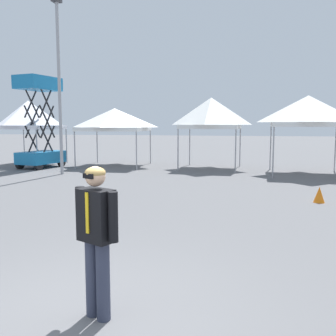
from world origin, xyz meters
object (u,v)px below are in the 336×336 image
(canopy_tent_behind_left, at_px, (115,120))
(canopy_tent_center, at_px, (211,113))
(light_pole_near_lift, at_px, (59,75))
(canopy_tent_right_of_center, at_px, (308,111))
(canopy_tent_behind_center, at_px, (29,115))
(scissor_lift, at_px, (40,141))
(person_foreground, at_px, (97,231))
(traffic_cone_lot_center, at_px, (319,195))

(canopy_tent_behind_left, bearing_deg, canopy_tent_center, -0.65)
(light_pole_near_lift, bearing_deg, canopy_tent_behind_left, 72.21)
(canopy_tent_behind_left, xyz_separation_m, canopy_tent_right_of_center, (9.57, -1.32, 0.33))
(canopy_tent_behind_center, xyz_separation_m, canopy_tent_right_of_center, (14.43, -0.93, 0.06))
(canopy_tent_center, relative_size, scissor_lift, 0.77)
(canopy_tent_behind_left, relative_size, person_foreground, 1.98)
(person_foreground, bearing_deg, light_pole_near_lift, 120.02)
(light_pole_near_lift, bearing_deg, canopy_tent_behind_center, 138.43)
(canopy_tent_behind_center, relative_size, light_pole_near_lift, 0.46)
(canopy_tent_center, distance_m, person_foreground, 15.19)
(canopy_tent_behind_left, xyz_separation_m, canopy_tent_center, (5.15, -0.06, 0.31))
(scissor_lift, distance_m, light_pole_near_lift, 4.32)
(canopy_tent_behind_left, bearing_deg, person_foreground, -70.17)
(canopy_tent_right_of_center, height_order, person_foreground, canopy_tent_right_of_center)
(canopy_tent_behind_left, height_order, canopy_tent_center, canopy_tent_center)
(canopy_tent_behind_center, distance_m, canopy_tent_behind_left, 4.88)
(light_pole_near_lift, bearing_deg, canopy_tent_right_of_center, 12.27)
(canopy_tent_right_of_center, height_order, light_pole_near_lift, light_pole_near_lift)
(canopy_tent_right_of_center, bearing_deg, light_pole_near_lift, -167.73)
(canopy_tent_center, bearing_deg, traffic_cone_lot_center, -62.70)
(canopy_tent_behind_center, height_order, scissor_lift, scissor_lift)
(scissor_lift, xyz_separation_m, traffic_cone_lot_center, (12.56, -6.12, -1.13))
(canopy_tent_right_of_center, distance_m, person_foreground, 14.53)
(canopy_tent_right_of_center, bearing_deg, canopy_tent_behind_left, 172.14)
(canopy_tent_behind_left, height_order, canopy_tent_right_of_center, canopy_tent_right_of_center)
(traffic_cone_lot_center, bearing_deg, canopy_tent_center, 117.30)
(canopy_tent_behind_left, bearing_deg, canopy_tent_right_of_center, -7.86)
(person_foreground, distance_m, light_pole_near_lift, 13.68)
(canopy_tent_right_of_center, xyz_separation_m, traffic_cone_lot_center, (-0.47, -6.40, -2.59))
(canopy_tent_right_of_center, bearing_deg, canopy_tent_center, 164.08)
(canopy_tent_center, xyz_separation_m, person_foreground, (0.31, -15.08, -1.76))
(canopy_tent_center, height_order, canopy_tent_right_of_center, canopy_tent_center)
(canopy_tent_behind_left, height_order, light_pole_near_lift, light_pole_near_lift)
(canopy_tent_behind_left, xyz_separation_m, person_foreground, (5.46, -15.14, -1.45))
(canopy_tent_behind_center, xyz_separation_m, traffic_cone_lot_center, (13.96, -7.32, -2.52))
(light_pole_near_lift, bearing_deg, traffic_cone_lot_center, -21.57)
(canopy_tent_behind_center, distance_m, traffic_cone_lot_center, 15.96)
(scissor_lift, xyz_separation_m, person_foreground, (8.92, -13.53, -0.33))
(canopy_tent_center, height_order, person_foreground, canopy_tent_center)
(canopy_tent_right_of_center, bearing_deg, scissor_lift, -178.75)
(scissor_lift, bearing_deg, canopy_tent_right_of_center, 1.25)
(person_foreground, xyz_separation_m, traffic_cone_lot_center, (3.64, 7.42, -0.80))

